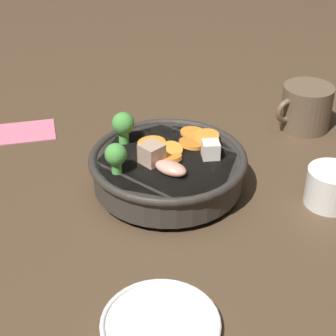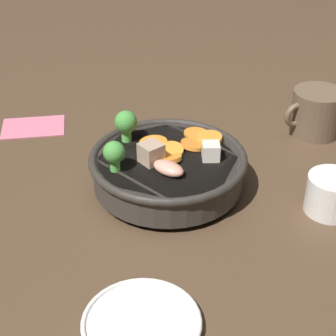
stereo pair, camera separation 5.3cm
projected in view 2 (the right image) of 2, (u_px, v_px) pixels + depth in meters
ground_plane at (168, 188)px, 0.84m from camera, size 3.00×3.00×0.00m
stirfry_bowl at (167, 167)px, 0.82m from camera, size 0.23×0.23×0.10m
side_saucer at (142, 324)px, 0.61m from camera, size 0.13×0.13×0.01m
tea_cup at (331, 194)px, 0.78m from camera, size 0.07×0.07×0.06m
dark_mug at (316, 112)px, 0.97m from camera, size 0.11×0.09×0.08m
napkin at (33, 127)px, 1.00m from camera, size 0.13×0.10×0.00m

